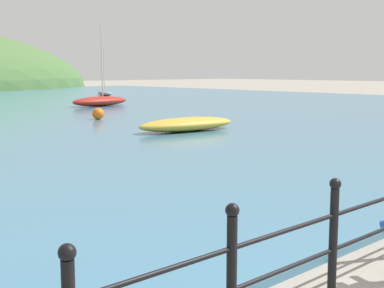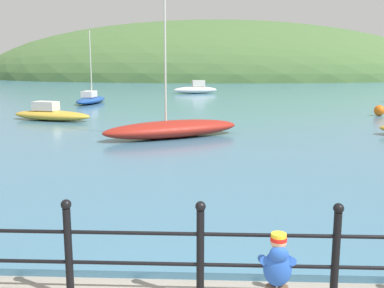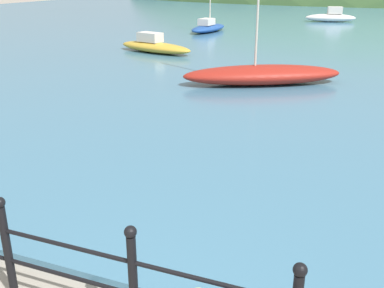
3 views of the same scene
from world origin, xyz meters
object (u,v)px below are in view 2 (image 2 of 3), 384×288
(boat_green_fishing, at_px, (91,99))
(mooring_buoy, at_px, (379,110))
(boat_far_left, at_px, (51,114))
(child_in_coat, at_px, (277,270))
(boat_nearest_quay, at_px, (196,89))
(boat_far_right, at_px, (173,128))

(boat_green_fishing, distance_m, mooring_buoy, 16.87)
(boat_far_left, bearing_deg, mooring_buoy, 8.81)
(child_in_coat, distance_m, mooring_buoy, 19.41)
(boat_nearest_quay, distance_m, mooring_buoy, 17.70)
(boat_green_fishing, distance_m, boat_far_left, 8.15)
(child_in_coat, relative_size, boat_nearest_quay, 0.27)
(boat_far_left, bearing_deg, boat_far_right, -36.45)
(boat_far_right, xyz_separation_m, boat_far_left, (-5.90, 4.36, -0.04))
(boat_green_fishing, relative_size, mooring_buoy, 8.61)
(boat_far_right, height_order, mooring_buoy, boat_far_right)
(child_in_coat, bearing_deg, boat_green_fishing, 109.44)
(boat_green_fishing, xyz_separation_m, boat_far_right, (6.27, -12.50, 0.04))
(boat_far_right, xyz_separation_m, boat_nearest_quay, (0.03, 21.65, 0.03))
(boat_far_right, height_order, boat_nearest_quay, boat_far_right)
(boat_nearest_quay, xyz_separation_m, mooring_buoy, (9.56, -14.89, -0.09))
(boat_nearest_quay, height_order, boat_far_left, boat_nearest_quay)
(boat_far_right, bearing_deg, boat_green_fishing, 116.64)
(boat_green_fishing, relative_size, boat_nearest_quay, 1.20)
(child_in_coat, relative_size, boat_far_right, 0.16)
(boat_green_fishing, xyz_separation_m, boat_nearest_quay, (6.30, 9.15, 0.07))
(child_in_coat, bearing_deg, boat_far_left, 117.24)
(boat_green_fishing, bearing_deg, mooring_buoy, -19.88)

